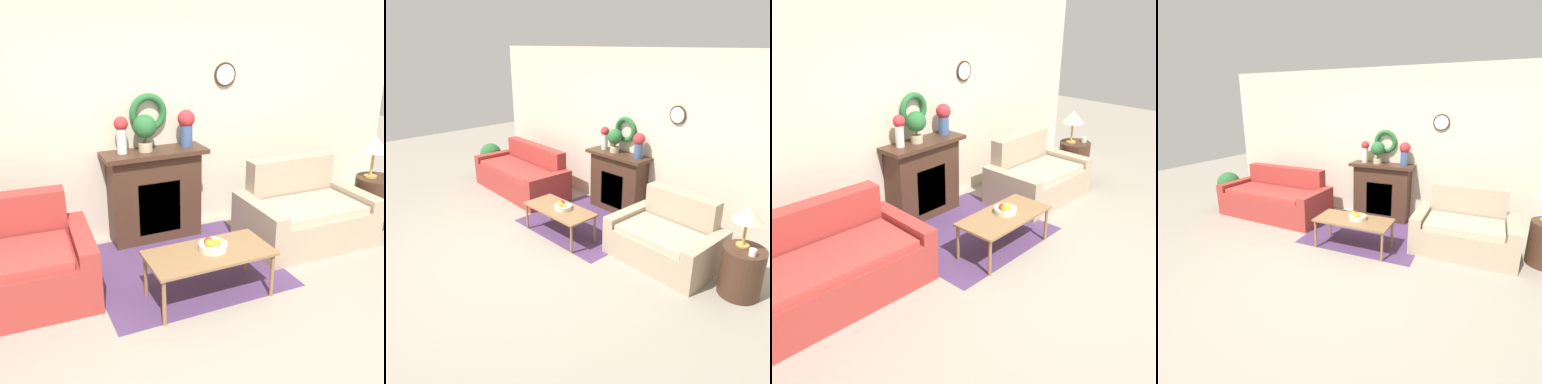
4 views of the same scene
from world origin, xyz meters
The scene contains 12 objects.
ground_plane centered at (0.00, 0.00, 0.00)m, with size 16.00×16.00×0.00m, color gray.
floor_rug centered at (-0.03, 1.54, 0.00)m, with size 1.82×1.64×0.01m.
wall_back centered at (0.00, 2.50, 1.35)m, with size 6.80×0.14×2.70m.
fireplace centered at (-0.04, 2.30, 0.53)m, with size 1.15×0.41×1.04m.
loveseat_right centered at (1.47, 1.56, 0.30)m, with size 1.42×0.93×0.89m.
coffee_table centered at (-0.03, 0.95, 0.41)m, with size 1.12×0.54×0.45m.
fruit_bowl centered at (0.02, 0.97, 0.49)m, with size 0.26×0.26×0.12m.
side_table_by_loveseat centered at (2.52, 1.55, 0.30)m, with size 0.48×0.48×0.60m.
table_lamp centered at (2.46, 1.60, 1.00)m, with size 0.34×0.34×0.51m.
vase_on_mantel_left centered at (-0.39, 2.30, 1.27)m, with size 0.15×0.15×0.39m.
vase_on_mantel_right centered at (0.35, 2.30, 1.28)m, with size 0.19×0.19×0.41m.
potted_plant_on_mantel centered at (-0.14, 2.28, 1.28)m, with size 0.25×0.25×0.39m.
Camera 1 is at (-1.61, -2.18, 2.33)m, focal length 42.00 mm.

